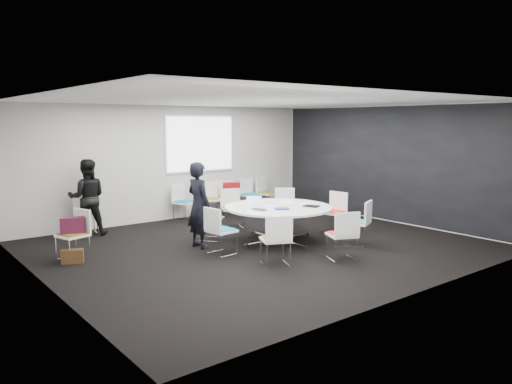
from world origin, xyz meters
TOP-DOWN VIEW (x-y plane):
  - room_shell at (0.09, 0.00)m, footprint 8.08×7.08m
  - conference_table at (0.47, 0.02)m, footprint 2.14×2.14m
  - projection_screen at (0.80, 3.46)m, footprint 1.90×0.03m
  - chair_ring_a at (1.99, -0.05)m, footprint 0.51×0.52m
  - chair_ring_b at (1.56, 1.06)m, footprint 0.64×0.64m
  - chair_ring_c at (0.54, 1.70)m, footprint 0.58×0.58m
  - chair_ring_d at (-0.51, 1.01)m, footprint 0.64×0.64m
  - chair_ring_e at (-0.98, -0.07)m, footprint 0.49×0.50m
  - chair_ring_f at (-0.65, -1.22)m, footprint 0.60×0.60m
  - chair_ring_g at (0.49, -1.67)m, footprint 0.60×0.59m
  - chair_ring_h at (1.55, -1.12)m, footprint 0.61×0.60m
  - chair_back_a at (0.12, 3.16)m, footprint 0.58×0.57m
  - chair_back_b at (0.87, 3.16)m, footprint 0.60×0.59m
  - chair_back_c at (1.39, 3.16)m, footprint 0.59×0.58m
  - chair_back_d at (2.15, 3.15)m, footprint 0.46×0.45m
  - chair_back_e at (2.72, 3.13)m, footprint 0.55×0.54m
  - chair_spare_left at (-3.20, 1.23)m, footprint 0.56×0.57m
  - chair_person_back at (-2.31, 3.17)m, footprint 0.53×0.52m
  - person_main at (-1.01, 0.63)m, footprint 0.44×0.63m
  - person_back at (-2.32, 3.00)m, footprint 0.96×0.85m
  - laptop at (-0.06, -0.07)m, footprint 0.28×0.36m
  - laptop_lid at (-0.06, 0.13)m, footprint 0.18×0.26m
  - notebook_black at (0.97, -0.41)m, footprint 0.31×0.36m
  - tablet_folio at (0.29, -0.29)m, footprint 0.33×0.30m
  - papers_right at (0.93, 0.28)m, footprint 0.35×0.37m
  - papers_front at (1.11, -0.11)m, footprint 0.33×0.25m
  - cup at (0.49, 0.35)m, footprint 0.08×0.08m
  - phone at (1.05, -0.45)m, footprint 0.15×0.10m
  - maroon_bag at (-3.22, 1.23)m, footprint 0.42×0.24m
  - brown_bag at (-3.30, 1.03)m, footprint 0.39×0.29m
  - red_jacket at (1.38, 2.94)m, footprint 0.47×0.28m

SIDE VIEW (x-z plane):
  - brown_bag at x=-3.30m, z-range 0.00..0.24m
  - chair_ring_a at x=1.99m, z-range -0.16..0.72m
  - chair_ring_b at x=1.56m, z-range -0.16..0.72m
  - chair_ring_c at x=0.54m, z-range -0.16..0.72m
  - chair_ring_d at x=-0.51m, z-range -0.16..0.72m
  - chair_ring_e at x=-0.98m, z-range -0.16..0.72m
  - chair_ring_f at x=-0.65m, z-range -0.16..0.72m
  - chair_ring_g at x=0.49m, z-range -0.16..0.72m
  - chair_ring_h at x=1.55m, z-range -0.16..0.72m
  - chair_back_a at x=0.12m, z-range -0.16..0.72m
  - chair_back_b at x=0.87m, z-range -0.16..0.72m
  - chair_back_c at x=1.39m, z-range -0.16..0.72m
  - chair_back_d at x=2.15m, z-range -0.16..0.72m
  - chair_back_e at x=2.72m, z-range -0.16..0.72m
  - chair_spare_left at x=-3.20m, z-range -0.16..0.72m
  - chair_person_back at x=-2.31m, z-range -0.16..0.72m
  - conference_table at x=0.47m, z-range 0.17..0.90m
  - maroon_bag at x=-3.22m, z-range 0.48..0.76m
  - red_jacket at x=1.38m, z-range 0.52..0.88m
  - papers_right at x=0.93m, z-range 0.73..0.73m
  - papers_front at x=1.11m, z-range 0.73..0.73m
  - phone at x=1.05m, z-range 0.73..0.74m
  - notebook_black at x=0.97m, z-range 0.73..0.75m
  - laptop at x=-0.06m, z-range 0.73..0.76m
  - tablet_folio at x=0.29m, z-range 0.73..0.76m
  - cup at x=0.49m, z-range 0.73..0.82m
  - person_back at x=-2.32m, z-range 0.00..1.63m
  - person_main at x=-1.01m, z-range 0.00..1.66m
  - laptop_lid at x=-0.06m, z-range 0.75..0.97m
  - room_shell at x=0.09m, z-range -0.04..2.84m
  - projection_screen at x=0.80m, z-range 1.17..2.53m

